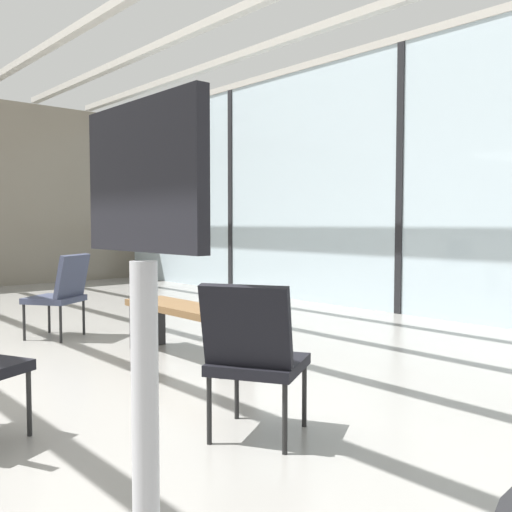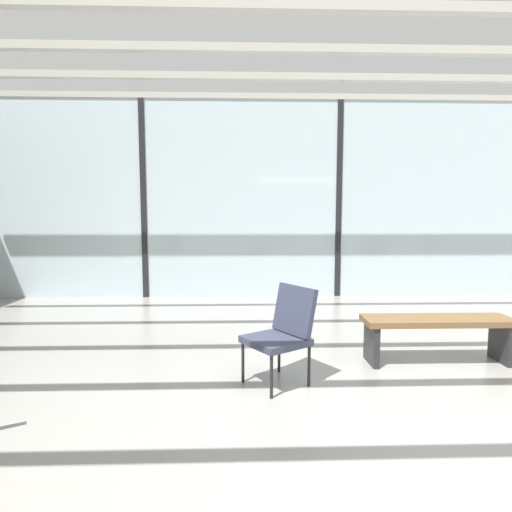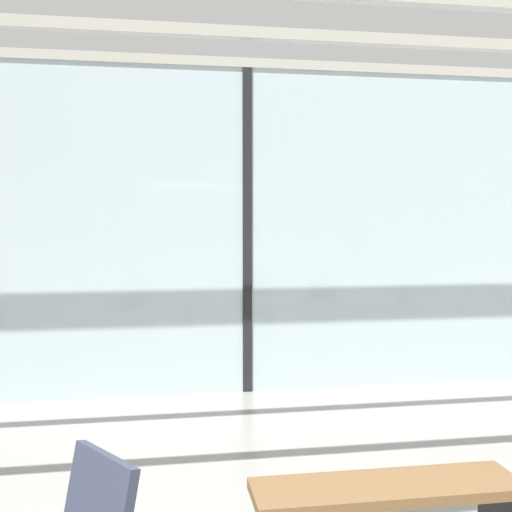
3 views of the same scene
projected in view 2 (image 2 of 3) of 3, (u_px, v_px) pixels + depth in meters
name	position (u px, v px, depth m)	size (l,w,h in m)	color
glass_curtain_wall	(338.00, 200.00, 7.70)	(14.00, 0.08, 3.51)	silver
window_mullion_0	(144.00, 200.00, 7.59)	(0.10, 0.12, 3.51)	black
window_mullion_1	(338.00, 200.00, 7.70)	(0.10, 0.12, 3.51)	black
ceiling_slats	(416.00, 8.00, 4.24)	(13.72, 6.72, 0.10)	#B7B2A8
parked_airplane	(254.00, 197.00, 13.37)	(14.37, 4.04, 4.04)	silver
lounge_chair_2	(283.00, 329.00, 3.81)	(0.70, 0.69, 0.87)	#33384C
waiting_bench	(437.00, 328.00, 4.32)	(1.50, 0.41, 0.47)	brown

